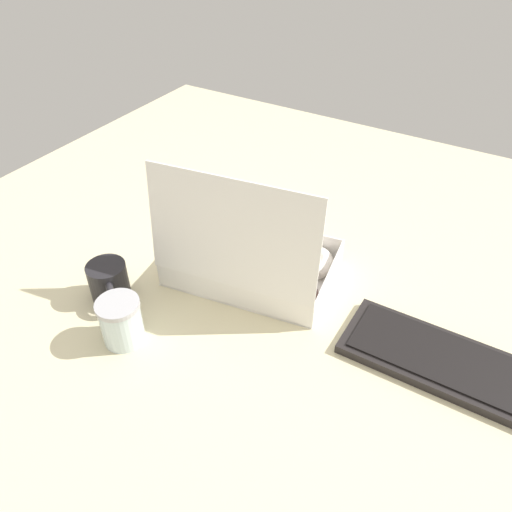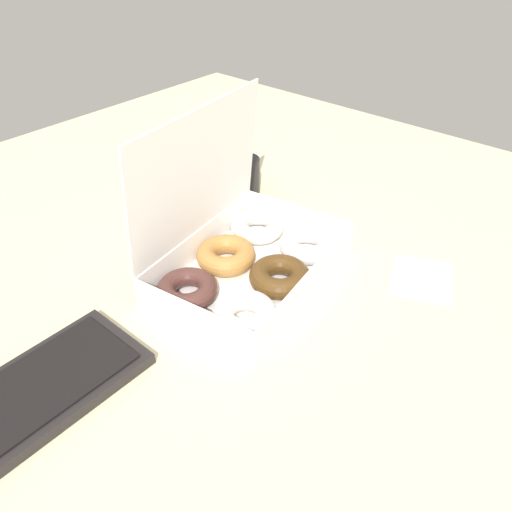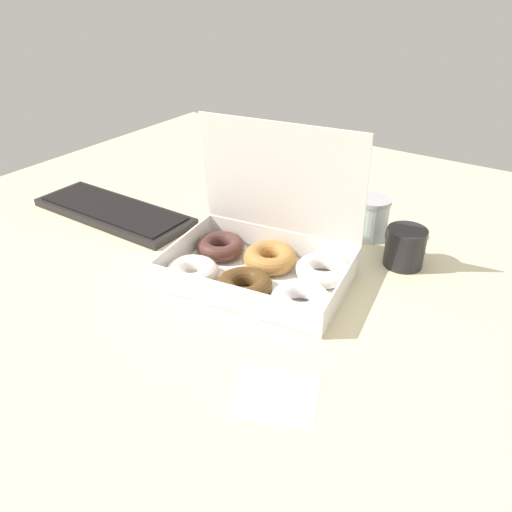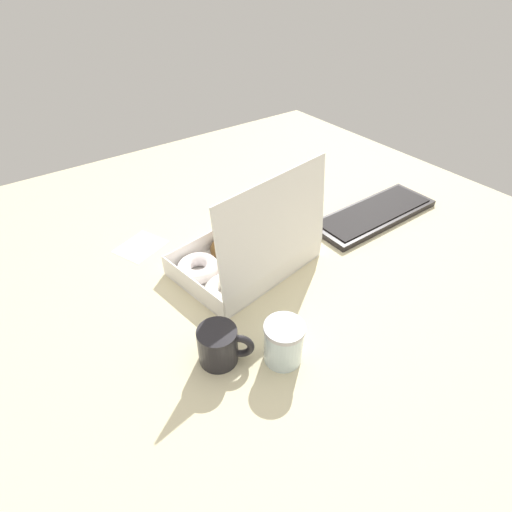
{
  "view_description": "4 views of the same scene",
  "coord_description": "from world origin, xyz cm",
  "views": [
    {
      "loc": [
        -39.91,
        70.75,
        73.41
      ],
      "look_at": [
        3.53,
        -1.87,
        5.52
      ],
      "focal_mm": 35.0,
      "sensor_mm": 36.0,
      "label": 1
    },
    {
      "loc": [
        -49.21,
        -49.55,
        57.06
      ],
      "look_at": [
        6.69,
        -1.55,
        2.69
      ],
      "focal_mm": 35.0,
      "sensor_mm": 36.0,
      "label": 2
    },
    {
      "loc": [
        50.76,
        -71.9,
        55.13
      ],
      "look_at": [
        3.49,
        -1.36,
        4.82
      ],
      "focal_mm": 35.0,
      "sensor_mm": 36.0,
      "label": 3
    },
    {
      "loc": [
        51.23,
        66.32,
        68.03
      ],
      "look_at": [
        2.03,
        -0.56,
        2.91
      ],
      "focal_mm": 28.0,
      "sensor_mm": 36.0,
      "label": 4
    }
  ],
  "objects": [
    {
      "name": "paper_napkin",
      "position": [
        23.8,
        -26.57,
        0.07
      ],
      "size": [
        15.46,
        14.43,
        0.15
      ],
      "primitive_type": "cube",
      "rotation": [
        0.0,
        0.0,
        0.38
      ],
      "color": "white",
      "rests_on": "ground_plane"
    },
    {
      "name": "donut_box",
      "position": [
        4.57,
        -1.44,
        3.55
      ],
      "size": [
        38.69,
        29.66,
        29.47
      ],
      "color": "white",
      "rests_on": "ground_plane"
    },
    {
      "name": "ground_plane",
      "position": [
        0.0,
        0.0,
        -1.0
      ],
      "size": [
        180.0,
        180.0,
        2.0
      ],
      "primitive_type": "cube",
      "color": "beige"
    },
    {
      "name": "keyboard",
      "position": [
        -42.07,
        2.19,
        1.06
      ],
      "size": [
        42.89,
        15.06,
        2.2
      ],
      "color": "black",
      "rests_on": "ground_plane"
    },
    {
      "name": "coffee_mug",
      "position": [
        26.21,
        19.93,
        4.27
      ],
      "size": [
        10.29,
        9.37,
        8.32
      ],
      "color": "black",
      "rests_on": "ground_plane"
    },
    {
      "name": "glass_jar",
      "position": [
        15.74,
        27.43,
        4.85
      ],
      "size": [
        8.28,
        8.28,
        9.61
      ],
      "color": "silver",
      "rests_on": "ground_plane"
    }
  ]
}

